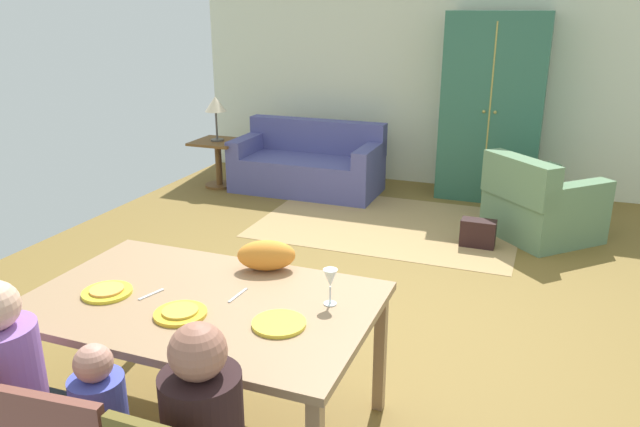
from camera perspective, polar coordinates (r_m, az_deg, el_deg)
ground_plane at (r=4.99m, az=4.58°, el=-6.74°), size 6.44×6.30×0.02m
back_wall at (r=7.67m, az=11.90°, el=12.54°), size 6.44×0.10×2.70m
dining_table at (r=3.14m, az=-11.03°, el=-8.96°), size 1.72×1.09×0.76m
plate_near_man at (r=3.29m, az=-19.33°, el=-6.98°), size 0.25×0.25×0.02m
pizza_near_man at (r=3.28m, az=-19.36°, el=-6.74°), size 0.17×0.17×0.01m
plate_near_child at (r=2.98m, az=-12.95°, el=-9.13°), size 0.25×0.25×0.02m
pizza_near_child at (r=2.97m, az=-12.97°, el=-8.88°), size 0.17×0.17×0.01m
plate_near_woman at (r=2.83m, az=-3.87°, el=-10.26°), size 0.25×0.25×0.02m
wine_glass at (r=2.95m, az=0.97°, el=-6.21°), size 0.07×0.07×0.19m
fork at (r=3.21m, az=-15.54°, el=-7.32°), size 0.06×0.15×0.01m
knife at (r=3.12m, az=-7.69°, el=-7.59°), size 0.02×0.17×0.01m
person_man at (r=3.04m, az=-26.34°, el=-15.73°), size 0.30×0.40×1.11m
cat at (r=3.36m, az=-5.05°, el=-3.93°), size 0.36×0.27×0.17m
area_rug at (r=6.35m, az=6.43°, el=-0.95°), size 2.60×1.80×0.01m
couch at (r=7.42m, az=-1.09°, el=4.50°), size 1.75×0.86×0.82m
armchair at (r=6.23m, az=19.93°, el=0.68°), size 1.21×1.21×0.82m
armoire at (r=7.25m, az=15.85°, el=9.49°), size 1.10×0.59×2.10m
side_table at (r=7.65m, az=-9.52°, el=5.26°), size 0.56×0.56×0.58m
table_lamp at (r=7.53m, az=-9.78°, el=9.93°), size 0.26×0.26×0.54m
handbag at (r=5.88m, az=14.59°, el=-1.81°), size 0.32×0.16×0.26m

